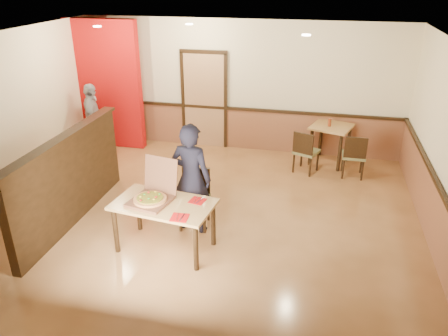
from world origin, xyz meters
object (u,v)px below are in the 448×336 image
object	(u,v)px
side_table	(331,134)
diner	(191,179)
side_chair_left	(305,150)
pizza_box	(152,196)
condiment	(330,122)
passerby	(93,120)
side_chair_right	(354,154)
diner_chair	(195,195)
main_table	(164,210)

from	to	relation	value
side_table	diner	size ratio (longest dim) A/B	0.55
side_chair_left	diner	xyz separation A→B (m)	(-1.58, -2.47, 0.39)
side_chair_left	pizza_box	distance (m)	3.64
side_table	condiment	distance (m)	0.27
side_chair_left	side_table	distance (m)	0.79
side_chair_left	passerby	distance (m)	4.52
side_chair_left	side_table	bearing A→B (deg)	-105.86
side_chair_left	passerby	xyz separation A→B (m)	(-4.51, 0.00, 0.30)
pizza_box	side_chair_right	bearing A→B (deg)	57.64
diner_chair	side_chair_left	world-z (taller)	diner_chair
main_table	passerby	distance (m)	4.09
side_table	pizza_box	distance (m)	4.40
main_table	side_chair_left	world-z (taller)	side_chair_left
side_chair_left	condiment	distance (m)	0.83
side_chair_left	pizza_box	world-z (taller)	pizza_box
diner_chair	side_chair_right	distance (m)	3.41
condiment	side_chair_right	bearing A→B (deg)	-49.30
side_chair_left	pizza_box	xyz separation A→B (m)	(-1.98, -3.04, 0.34)
side_table	diner	bearing A→B (deg)	-123.75
side_chair_left	side_chair_right	bearing A→B (deg)	-158.31
main_table	side_chair_right	bearing A→B (deg)	55.50
side_chair_left	pizza_box	size ratio (longest dim) A/B	1.21
diner_chair	pizza_box	bearing A→B (deg)	-124.84
main_table	passerby	world-z (taller)	passerby
diner	passerby	xyz separation A→B (m)	(-2.93, 2.47, -0.09)
side_chair_left	diner	distance (m)	2.96
diner_chair	condiment	size ratio (longest dim) A/B	5.73
condiment	diner_chair	bearing A→B (deg)	-124.58
diner_chair	passerby	distance (m)	3.75
side_chair_right	condiment	distance (m)	0.88
diner_chair	side_table	size ratio (longest dim) A/B	0.96
main_table	passerby	size ratio (longest dim) A/B	0.95
side_chair_left	side_table	xyz separation A→B (m)	(0.47, 0.61, 0.16)
side_table	pizza_box	bearing A→B (deg)	-123.96
diner	passerby	bearing A→B (deg)	-31.16
side_table	condiment	xyz separation A→B (m)	(-0.05, -0.03, 0.26)
side_chair_right	pizza_box	distance (m)	4.21
side_chair_right	passerby	world-z (taller)	passerby
diner	pizza_box	bearing A→B (deg)	63.91
side_chair_right	passerby	size ratio (longest dim) A/B	0.56
side_chair_left	side_chair_right	distance (m)	0.92
side_chair_left	side_table	world-z (taller)	side_chair_left
side_chair_left	diner	bearing A→B (deg)	79.34
diner_chair	diner	xyz separation A→B (m)	(-0.00, -0.15, 0.36)
diner_chair	pizza_box	distance (m)	0.88
main_table	pizza_box	distance (m)	0.25
diner_chair	condiment	world-z (taller)	condiment
main_table	condiment	size ratio (longest dim) A/B	9.23
pizza_box	condiment	size ratio (longest dim) A/B	4.46
pizza_box	condiment	bearing A→B (deg)	67.83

